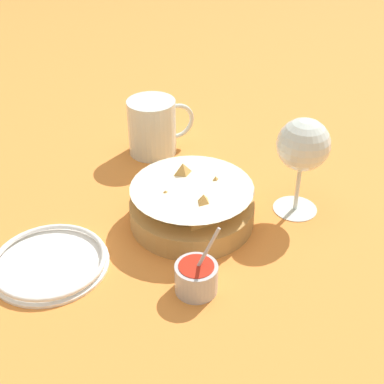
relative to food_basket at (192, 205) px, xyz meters
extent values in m
plane|color=orange|center=(0.03, 0.00, -0.03)|extent=(4.00, 4.00, 0.00)
cylinder|color=#B2894C|center=(0.00, 0.00, -0.01)|extent=(0.21, 0.21, 0.04)
cone|color=#EDE5C6|center=(0.00, 0.00, 0.00)|extent=(0.20, 0.20, 0.06)
cylinder|color=#3D842D|center=(0.00, 0.00, -0.01)|extent=(0.15, 0.15, 0.01)
pyramid|color=gold|center=(0.04, 0.00, 0.02)|extent=(0.06, 0.05, 0.05)
pyramid|color=gold|center=(0.00, 0.04, 0.02)|extent=(0.08, 0.06, 0.06)
pyramid|color=gold|center=(-0.04, 0.00, 0.02)|extent=(0.08, 0.06, 0.05)
pyramid|color=gold|center=(0.00, -0.04, 0.02)|extent=(0.09, 0.09, 0.06)
cylinder|color=#B7B7BC|center=(-0.06, -0.15, -0.01)|extent=(0.06, 0.06, 0.04)
cylinder|color=red|center=(-0.06, -0.15, 0.00)|extent=(0.05, 0.05, 0.03)
cylinder|color=#B7B7BC|center=(-0.05, -0.15, 0.03)|extent=(0.05, 0.01, 0.09)
cylinder|color=silver|center=(0.18, -0.04, -0.03)|extent=(0.08, 0.08, 0.00)
cylinder|color=silver|center=(0.18, -0.04, 0.01)|extent=(0.01, 0.01, 0.09)
sphere|color=silver|center=(0.18, -0.04, 0.09)|extent=(0.09, 0.09, 0.09)
sphere|color=#DBD17A|center=(0.18, -0.04, 0.08)|extent=(0.06, 0.06, 0.06)
cylinder|color=silver|center=(0.02, 0.24, 0.02)|extent=(0.09, 0.09, 0.11)
cylinder|color=gold|center=(0.02, 0.24, 0.01)|extent=(0.08, 0.08, 0.08)
torus|color=silver|center=(0.07, 0.24, 0.03)|extent=(0.08, 0.01, 0.08)
cylinder|color=white|center=(-0.24, -0.02, -0.03)|extent=(0.18, 0.18, 0.01)
torus|color=white|center=(-0.24, -0.02, -0.02)|extent=(0.17, 0.17, 0.01)
camera|label=1|loc=(-0.28, -0.65, 0.51)|focal=50.00mm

